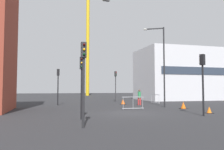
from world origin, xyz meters
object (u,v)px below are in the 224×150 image
at_px(traffic_light_crosswalk, 82,77).
at_px(traffic_light_island, 84,70).
at_px(construction_crane, 87,29).
at_px(traffic_light_corner, 116,81).
at_px(traffic_cone_by_barrier, 123,102).
at_px(traffic_cone_striped, 209,110).
at_px(streetlamp_tall, 161,60).
at_px(pedestrian_walking, 139,96).
at_px(traffic_light_median, 203,74).
at_px(traffic_cone_orange, 183,106).
at_px(traffic_light_far, 58,81).

bearing_deg(traffic_light_crosswalk, traffic_light_island, -95.79).
xyz_separation_m(construction_crane, traffic_light_island, (-7.42, -49.48, -15.09)).
distance_m(traffic_light_corner, traffic_light_island, 21.46).
relative_size(traffic_cone_by_barrier, traffic_cone_striped, 1.30).
height_order(streetlamp_tall, pedestrian_walking, streetlamp_tall).
relative_size(traffic_light_median, traffic_cone_by_barrier, 6.47).
height_order(traffic_cone_by_barrier, traffic_cone_orange, traffic_cone_by_barrier).
relative_size(traffic_light_island, traffic_cone_by_barrier, 6.25).
relative_size(traffic_light_crosswalk, pedestrian_walking, 2.16).
bearing_deg(traffic_light_island, traffic_cone_striped, 22.11).
distance_m(traffic_light_median, traffic_cone_by_barrier, 12.26).
bearing_deg(traffic_light_far, traffic_light_crosswalk, -85.33).
xyz_separation_m(traffic_cone_by_barrier, traffic_cone_striped, (3.10, -10.58, -0.07)).
height_order(traffic_light_corner, traffic_cone_orange, traffic_light_corner).
bearing_deg(streetlamp_tall, traffic_light_far, 151.17).
bearing_deg(traffic_light_far, traffic_cone_orange, -34.91).
relative_size(construction_crane, streetlamp_tall, 3.54).
relative_size(construction_crane, traffic_cone_striped, 57.72).
xyz_separation_m(traffic_light_crosswalk, traffic_cone_orange, (9.53, 4.78, -2.14)).
distance_m(construction_crane, traffic_light_median, 49.28).
bearing_deg(traffic_light_far, pedestrian_walking, -12.67).
xyz_separation_m(traffic_light_median, traffic_cone_orange, (1.74, 5.11, -2.40)).
xyz_separation_m(construction_crane, traffic_cone_striped, (2.11, -45.60, -17.47)).
height_order(construction_crane, traffic_cone_striped, construction_crane).
bearing_deg(traffic_light_median, streetlamp_tall, 83.96).
height_order(traffic_light_crosswalk, traffic_cone_by_barrier, traffic_light_crosswalk).
distance_m(construction_crane, traffic_light_crosswalk, 49.56).
distance_m(streetlamp_tall, traffic_light_median, 7.48).
bearing_deg(streetlamp_tall, traffic_cone_striped, -83.25).
distance_m(traffic_light_median, traffic_light_corner, 17.70).
relative_size(traffic_light_corner, traffic_cone_orange, 6.95).
xyz_separation_m(traffic_light_far, traffic_light_island, (0.70, -14.99, -0.02)).
relative_size(traffic_light_island, traffic_cone_striped, 8.13).
distance_m(pedestrian_walking, traffic_cone_orange, 5.80).
distance_m(traffic_light_median, traffic_light_far, 15.24).
height_order(streetlamp_tall, traffic_cone_by_barrier, streetlamp_tall).
distance_m(traffic_cone_by_barrier, traffic_cone_striped, 11.03).
bearing_deg(traffic_light_far, traffic_cone_striped, -47.37).
bearing_deg(streetlamp_tall, traffic_light_corner, 98.97).
bearing_deg(construction_crane, traffic_light_corner, -90.46).
bearing_deg(traffic_light_island, traffic_cone_orange, 37.92).
xyz_separation_m(construction_crane, traffic_cone_orange, (2.40, -41.82, -17.41)).
bearing_deg(traffic_light_corner, traffic_light_far, -146.49).
xyz_separation_m(traffic_light_median, traffic_cone_striped, (1.46, 1.33, -2.46)).
distance_m(traffic_light_far, traffic_cone_striped, 15.30).
bearing_deg(traffic_light_island, traffic_light_far, 92.67).
xyz_separation_m(traffic_light_far, traffic_cone_orange, (10.52, -7.34, -2.33)).
height_order(traffic_light_crosswalk, traffic_light_corner, traffic_light_corner).
relative_size(traffic_light_crosswalk, traffic_light_corner, 0.85).
relative_size(construction_crane, traffic_cone_orange, 45.37).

